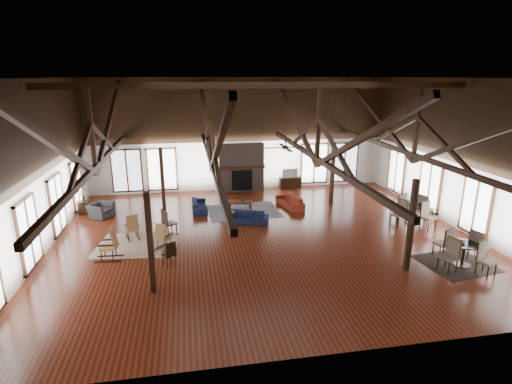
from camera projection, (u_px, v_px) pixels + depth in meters
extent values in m
plane|color=maroon|center=(265.00, 237.00, 15.66)|extent=(16.00, 16.00, 0.00)
cube|color=black|center=(266.00, 78.00, 13.97)|extent=(16.00, 14.00, 0.02)
cube|color=white|center=(240.00, 135.00, 21.43)|extent=(16.00, 0.02, 6.00)
cube|color=white|center=(332.00, 232.00, 8.20)|extent=(16.00, 0.02, 6.00)
cube|color=white|center=(34.00, 170.00, 13.49)|extent=(0.02, 14.00, 6.00)
cube|color=white|center=(459.00, 155.00, 16.14)|extent=(0.02, 14.00, 6.00)
cube|color=black|center=(266.00, 85.00, 14.04)|extent=(15.60, 0.18, 0.22)
cube|color=black|center=(96.00, 167.00, 13.81)|extent=(0.16, 13.70, 0.18)
cube|color=black|center=(91.00, 128.00, 13.43)|extent=(0.14, 0.14, 2.70)
cube|color=black|center=(110.00, 120.00, 16.77)|extent=(0.15, 7.07, 3.12)
cube|color=black|center=(62.00, 150.00, 10.15)|extent=(0.15, 7.07, 3.12)
cube|color=black|center=(211.00, 163.00, 14.47)|extent=(0.16, 13.70, 0.18)
cube|color=black|center=(210.00, 125.00, 14.09)|extent=(0.14, 0.14, 2.70)
cube|color=black|center=(205.00, 118.00, 17.43)|extent=(0.15, 7.07, 3.12)
cube|color=black|center=(219.00, 145.00, 10.82)|extent=(0.15, 7.07, 3.12)
cube|color=black|center=(317.00, 159.00, 15.13)|extent=(0.16, 13.70, 0.18)
cube|color=black|center=(319.00, 123.00, 14.75)|extent=(0.14, 0.14, 2.70)
cube|color=black|center=(294.00, 117.00, 18.09)|extent=(0.15, 7.07, 3.12)
cube|color=black|center=(357.00, 141.00, 11.48)|extent=(0.15, 7.07, 3.12)
cube|color=black|center=(414.00, 155.00, 15.80)|extent=(0.16, 13.70, 0.18)
cube|color=black|center=(418.00, 121.00, 15.41)|extent=(0.14, 0.14, 2.70)
cube|color=black|center=(376.00, 115.00, 18.76)|extent=(0.15, 7.07, 3.12)
cube|color=black|center=(481.00, 137.00, 12.14)|extent=(0.15, 7.07, 3.12)
cube|color=black|center=(150.00, 244.00, 11.26)|extent=(0.16, 0.16, 3.05)
cube|color=black|center=(411.00, 226.00, 12.59)|extent=(0.16, 0.16, 3.05)
cube|color=black|center=(163.00, 181.00, 17.88)|extent=(0.16, 0.16, 3.05)
cube|color=black|center=(332.00, 174.00, 19.20)|extent=(0.16, 0.16, 3.05)
cube|color=brown|center=(241.00, 167.00, 21.61)|extent=(2.40, 0.62, 2.60)
cube|color=black|center=(242.00, 180.00, 21.49)|extent=(1.10, 0.06, 1.10)
cube|color=black|center=(242.00, 167.00, 21.33)|extent=(2.50, 0.20, 0.12)
cylinder|color=black|center=(286.00, 137.00, 13.66)|extent=(0.04, 0.04, 0.70)
cylinder|color=black|center=(285.00, 147.00, 13.76)|extent=(0.20, 0.20, 0.10)
cube|color=black|center=(298.00, 147.00, 13.83)|extent=(0.70, 0.12, 0.02)
cube|color=black|center=(282.00, 145.00, 14.18)|extent=(0.12, 0.70, 0.02)
cube|color=black|center=(273.00, 148.00, 13.68)|extent=(0.70, 0.12, 0.02)
cube|color=black|center=(289.00, 150.00, 13.33)|extent=(0.12, 0.70, 0.02)
imported|color=#161C3D|center=(249.00, 218.00, 17.03)|extent=(1.80, 1.14, 0.49)
imported|color=#16193F|center=(199.00, 205.00, 18.64)|extent=(1.70, 0.69, 0.49)
imported|color=maroon|center=(290.00, 201.00, 19.20)|extent=(1.94, 1.06, 0.54)
cube|color=brown|center=(240.00, 202.00, 18.60)|extent=(1.24, 0.81, 0.06)
cube|color=brown|center=(231.00, 208.00, 18.41)|extent=(0.06, 0.06, 0.38)
cube|color=brown|center=(230.00, 206.00, 18.76)|extent=(0.06, 0.06, 0.38)
cube|color=brown|center=(251.00, 207.00, 18.57)|extent=(0.06, 0.06, 0.38)
cube|color=brown|center=(250.00, 205.00, 18.92)|extent=(0.06, 0.06, 0.38)
imported|color=#B2B2B2|center=(243.00, 199.00, 18.61)|extent=(0.21, 0.21, 0.21)
imported|color=#2B2B2D|center=(101.00, 210.00, 17.75)|extent=(1.25, 1.20, 0.63)
cube|color=black|center=(84.00, 207.00, 18.18)|extent=(0.46, 0.46, 0.62)
cylinder|color=black|center=(83.00, 197.00, 18.04)|extent=(0.08, 0.08, 0.37)
cone|color=beige|center=(82.00, 192.00, 17.97)|extent=(0.33, 0.33, 0.27)
cube|color=#946138|center=(132.00, 229.00, 15.42)|extent=(0.55, 0.53, 0.05)
cube|color=#946138|center=(132.00, 223.00, 15.16)|extent=(0.47, 0.29, 0.63)
cube|color=black|center=(128.00, 238.00, 15.44)|extent=(0.28, 0.75, 0.05)
cube|color=black|center=(138.00, 237.00, 15.60)|extent=(0.28, 0.75, 0.05)
cube|color=#946138|center=(164.00, 238.00, 14.56)|extent=(0.59, 0.59, 0.05)
cube|color=#946138|center=(160.00, 232.00, 14.30)|extent=(0.45, 0.38, 0.62)
cube|color=black|center=(161.00, 246.00, 14.73)|extent=(0.47, 0.66, 0.05)
cube|color=black|center=(169.00, 248.00, 14.59)|extent=(0.47, 0.66, 0.05)
cube|color=#946138|center=(108.00, 248.00, 13.62)|extent=(0.51, 0.53, 0.05)
cube|color=#946138|center=(114.00, 238.00, 13.55)|extent=(0.23, 0.51, 0.72)
cube|color=black|center=(108.00, 261.00, 13.54)|extent=(0.89, 0.11, 0.05)
cube|color=black|center=(111.00, 256.00, 13.94)|extent=(0.89, 0.11, 0.05)
cube|color=black|center=(170.00, 223.00, 15.70)|extent=(0.63, 0.63, 0.05)
cube|color=black|center=(164.00, 218.00, 15.48)|extent=(0.28, 0.41, 0.60)
cylinder|color=black|center=(170.00, 229.00, 15.77)|extent=(0.04, 0.04, 0.49)
cube|color=black|center=(168.00, 255.00, 13.17)|extent=(0.52, 0.52, 0.04)
cube|color=black|center=(171.00, 250.00, 12.98)|extent=(0.33, 0.23, 0.49)
cylinder|color=black|center=(169.00, 260.00, 13.23)|extent=(0.03, 0.03, 0.40)
cylinder|color=black|center=(465.00, 244.00, 13.09)|extent=(0.90, 0.90, 0.04)
cylinder|color=black|center=(463.00, 255.00, 13.20)|extent=(0.10, 0.10, 0.75)
cylinder|color=black|center=(462.00, 265.00, 13.30)|extent=(0.54, 0.54, 0.04)
cylinder|color=black|center=(413.00, 205.00, 16.91)|extent=(0.93, 0.93, 0.04)
cylinder|color=black|center=(412.00, 214.00, 17.02)|extent=(0.10, 0.10, 0.77)
cylinder|color=black|center=(411.00, 222.00, 17.12)|extent=(0.56, 0.56, 0.04)
imported|color=#B2B2B2|center=(464.00, 242.00, 13.09)|extent=(0.13, 0.13, 0.10)
imported|color=#B2B2B2|center=(410.00, 203.00, 16.95)|extent=(0.12, 0.12, 0.09)
cube|color=black|center=(290.00, 182.00, 22.42)|extent=(1.19, 0.45, 0.59)
imported|color=#B2B2B2|center=(290.00, 173.00, 22.25)|extent=(0.88, 0.19, 0.51)
cube|color=tan|center=(138.00, 245.00, 14.90)|extent=(3.23, 2.69, 0.01)
cube|color=#192048|center=(243.00, 211.00, 18.59)|extent=(3.34, 2.57, 0.01)
cube|color=black|center=(456.00, 263.00, 13.43)|extent=(2.42, 2.25, 0.01)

